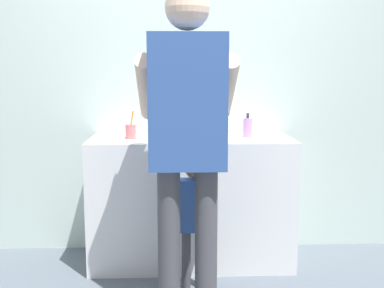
% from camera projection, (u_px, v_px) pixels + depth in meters
% --- Properties ---
extents(ground_plane, '(14.00, 14.00, 0.00)m').
position_uv_depth(ground_plane, '(193.00, 279.00, 3.07)').
color(ground_plane, slate).
extents(back_wall, '(4.40, 0.08, 2.70)m').
position_uv_depth(back_wall, '(190.00, 67.00, 3.47)').
color(back_wall, silver).
rests_on(back_wall, ground).
extents(vanity_cabinet, '(1.36, 0.54, 0.87)m').
position_uv_depth(vanity_cabinet, '(191.00, 201.00, 3.30)').
color(vanity_cabinet, white).
rests_on(vanity_cabinet, ground).
extents(sink_basin, '(0.36, 0.36, 0.11)m').
position_uv_depth(sink_basin, '(191.00, 130.00, 3.20)').
color(sink_basin, white).
rests_on(sink_basin, vanity_cabinet).
extents(faucet, '(0.18, 0.14, 0.18)m').
position_uv_depth(faucet, '(190.00, 123.00, 3.41)').
color(faucet, '#B7BABF').
rests_on(faucet, vanity_cabinet).
extents(toothbrush_cup, '(0.07, 0.07, 0.21)m').
position_uv_depth(toothbrush_cup, '(131.00, 131.00, 3.19)').
color(toothbrush_cup, '#D86666').
rests_on(toothbrush_cup, vanity_cabinet).
extents(soap_bottle, '(0.06, 0.06, 0.17)m').
position_uv_depth(soap_bottle, '(248.00, 127.00, 3.26)').
color(soap_bottle, '#B27FC6').
rests_on(soap_bottle, vanity_cabinet).
extents(child_toddler, '(0.24, 0.24, 0.79)m').
position_uv_depth(child_toddler, '(194.00, 213.00, 2.89)').
color(child_toddler, '#47474C').
rests_on(child_toddler, ground).
extents(adult_parent, '(0.54, 0.57, 1.75)m').
position_uv_depth(adult_parent, '(187.00, 122.00, 2.53)').
color(adult_parent, '#47474C').
rests_on(adult_parent, ground).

